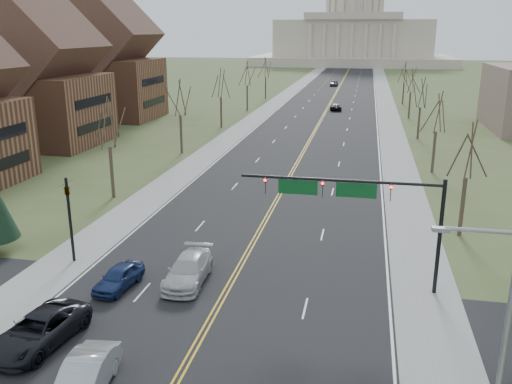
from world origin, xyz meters
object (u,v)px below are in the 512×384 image
at_px(car_far_nb, 336,107).
at_px(street_light, 498,334).
at_px(car_sb_inner_lead, 84,378).
at_px(car_sb_inner_second, 188,270).
at_px(car_far_sb, 334,83).
at_px(car_sb_outer_second, 119,277).
at_px(car_sb_outer_lead, 39,330).
at_px(signal_left, 69,210).
at_px(signal_mast, 355,198).

bearing_deg(car_far_nb, street_light, 91.65).
relative_size(car_sb_inner_lead, car_sb_inner_second, 0.88).
bearing_deg(car_far_nb, car_sb_inner_lead, 81.51).
bearing_deg(car_far_sb, car_sb_outer_second, -88.69).
relative_size(street_light, car_sb_inner_lead, 1.81).
height_order(car_sb_inner_second, car_sb_outer_second, car_sb_inner_second).
height_order(car_sb_outer_lead, car_far_sb, car_far_sb).
height_order(car_sb_inner_lead, car_sb_inner_second, car_sb_inner_lead).
distance_m(signal_left, car_sb_inner_lead, 15.56).
bearing_deg(signal_mast, car_sb_outer_lead, -146.97).
xyz_separation_m(signal_left, car_sb_inner_second, (8.83, -1.56, -2.88)).
distance_m(signal_mast, car_sb_outer_lead, 18.84).
xyz_separation_m(signal_mast, street_light, (5.29, -13.50, -0.54)).
xyz_separation_m(signal_mast, car_far_nb, (-5.63, 78.55, -5.09)).
bearing_deg(car_sb_outer_lead, signal_mast, 40.05).
xyz_separation_m(car_sb_outer_second, car_far_nb, (8.44, 81.75, -0.05)).
height_order(signal_left, street_light, street_light).
xyz_separation_m(signal_left, car_sb_outer_second, (4.87, -3.19, -2.99)).
bearing_deg(car_far_sb, car_sb_inner_second, -86.97).
distance_m(car_sb_outer_lead, car_sb_outer_second, 6.82).
height_order(signal_mast, car_far_nb, signal_mast).
distance_m(signal_left, car_sb_outer_lead, 10.97).
height_order(signal_left, car_sb_inner_second, signal_left).
xyz_separation_m(car_sb_outer_lead, car_sb_outer_second, (1.17, 6.72, -0.11)).
height_order(car_sb_inner_lead, car_sb_outer_second, car_sb_inner_lead).
xyz_separation_m(signal_mast, car_sb_inner_second, (-10.11, -1.56, -4.93)).
distance_m(car_sb_outer_lead, car_far_nb, 88.99).
bearing_deg(car_far_sb, street_light, -80.73).
bearing_deg(car_sb_outer_lead, car_sb_outer_second, 87.13).
relative_size(car_sb_outer_lead, car_sb_outer_second, 1.42).
relative_size(car_sb_outer_second, car_far_sb, 0.85).
distance_m(car_sb_inner_lead, car_sb_outer_second, 10.35).
bearing_deg(signal_left, street_light, -29.12).
height_order(car_far_nb, car_far_sb, car_far_sb).
relative_size(car_sb_inner_second, car_sb_outer_second, 1.36).
xyz_separation_m(street_light, car_far_sb, (-14.38, 141.81, -4.38)).
bearing_deg(car_far_sb, car_sb_inner_lead, -87.31).
bearing_deg(signal_mast, car_far_sb, 94.05).
bearing_deg(signal_mast, street_light, -68.59).
distance_m(signal_mast, car_far_sb, 128.73).
relative_size(car_sb_inner_lead, car_far_nb, 1.05).
height_order(car_sb_inner_second, car_far_nb, car_sb_inner_second).
xyz_separation_m(signal_mast, signal_left, (-18.95, 0.00, -2.05)).
xyz_separation_m(car_sb_inner_lead, car_sb_inner_second, (0.93, 11.53, -0.00)).
bearing_deg(street_light, car_far_nb, 96.77).
relative_size(car_sb_inner_second, car_far_sb, 1.15).
distance_m(signal_mast, car_far_nb, 78.92).
xyz_separation_m(signal_mast, car_sb_outer_second, (-14.07, -3.19, -5.04)).
xyz_separation_m(street_light, car_sb_outer_lead, (-20.54, 3.59, -4.40)).
bearing_deg(signal_mast, car_sb_inner_lead, -130.15).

